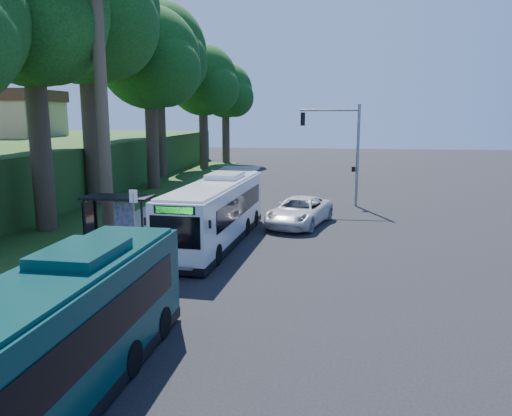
# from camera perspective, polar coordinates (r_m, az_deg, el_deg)

# --- Properties ---
(ground) EXTENTS (140.00, 140.00, 0.00)m
(ground) POSITION_cam_1_polar(r_m,az_deg,el_deg) (25.87, 1.85, -3.50)
(ground) COLOR black
(ground) RESTS_ON ground
(sidewalk) EXTENTS (4.50, 70.00, 0.12)m
(sidewalk) POSITION_cam_1_polar(r_m,az_deg,el_deg) (27.59, -13.42, -2.76)
(sidewalk) COLOR gray
(sidewalk) RESTS_ON ground
(red_curb) EXTENTS (0.25, 30.00, 0.13)m
(red_curb) POSITION_cam_1_polar(r_m,az_deg,el_deg) (23.17, -11.70, -5.24)
(red_curb) COLOR maroon
(red_curb) RESTS_ON ground
(grass_verge) EXTENTS (8.00, 70.00, 0.06)m
(grass_verge) POSITION_cam_1_polar(r_m,az_deg,el_deg) (34.38, -19.26, -0.49)
(grass_verge) COLOR #234719
(grass_verge) RESTS_ON ground
(bus_shelter) EXTENTS (3.20, 1.51, 2.55)m
(bus_shelter) POSITION_cam_1_polar(r_m,az_deg,el_deg) (24.63, -15.91, -0.32)
(bus_shelter) COLOR black
(bus_shelter) RESTS_ON ground
(stop_sign_pole) EXTENTS (0.35, 0.06, 3.17)m
(stop_sign_pole) POSITION_cam_1_polar(r_m,az_deg,el_deg) (21.93, -13.75, -0.80)
(stop_sign_pole) COLOR gray
(stop_sign_pole) RESTS_ON ground
(traffic_signal_pole) EXTENTS (4.10, 0.30, 7.00)m
(traffic_signal_pole) POSITION_cam_1_polar(r_m,az_deg,el_deg) (35.01, 9.92, 7.39)
(traffic_signal_pole) COLOR gray
(traffic_signal_pole) RESTS_ON ground
(tree_0) EXTENTS (8.40, 8.00, 15.70)m
(tree_0) POSITION_cam_1_polar(r_m,az_deg,el_deg) (29.54, -24.24, 19.27)
(tree_0) COLOR #382B1E
(tree_0) RESTS_ON ground
(tree_1) EXTENTS (10.50, 10.00, 18.26)m
(tree_1) POSITION_cam_1_polar(r_m,az_deg,el_deg) (37.18, -18.86, 20.04)
(tree_1) COLOR #382B1E
(tree_1) RESTS_ON ground
(tree_2) EXTENTS (8.82, 8.40, 15.12)m
(tree_2) POSITION_cam_1_polar(r_m,az_deg,el_deg) (43.64, -11.97, 15.90)
(tree_2) COLOR #382B1E
(tree_2) RESTS_ON ground
(tree_3) EXTENTS (10.08, 9.60, 17.28)m
(tree_3) POSITION_cam_1_polar(r_m,az_deg,el_deg) (51.96, -11.07, 16.73)
(tree_3) COLOR #382B1E
(tree_3) RESTS_ON ground
(tree_4) EXTENTS (8.40, 8.00, 14.14)m
(tree_4) POSITION_cam_1_polar(r_m,az_deg,el_deg) (58.74, -6.01, 13.93)
(tree_4) COLOR #382B1E
(tree_4) RESTS_ON ground
(tree_5) EXTENTS (7.35, 7.00, 12.86)m
(tree_5) POSITION_cam_1_polar(r_m,az_deg,el_deg) (66.28, -3.44, 12.93)
(tree_5) COLOR #382B1E
(tree_5) RESTS_ON ground
(white_bus) EXTENTS (3.12, 11.21, 3.30)m
(white_bus) POSITION_cam_1_polar(r_m,az_deg,el_deg) (24.79, -4.56, -0.33)
(white_bus) COLOR silver
(white_bus) RESTS_ON ground
(teal_bus) EXTENTS (2.62, 10.98, 3.26)m
(teal_bus) POSITION_cam_1_polar(r_m,az_deg,el_deg) (11.62, -23.06, -14.31)
(teal_bus) COLOR #093232
(teal_bus) RESTS_ON ground
(pickup) EXTENTS (4.14, 6.28, 1.60)m
(pickup) POSITION_cam_1_polar(r_m,az_deg,el_deg) (28.93, 4.98, -0.38)
(pickup) COLOR silver
(pickup) RESTS_ON ground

